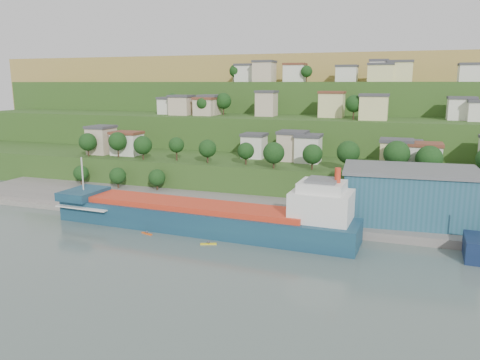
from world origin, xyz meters
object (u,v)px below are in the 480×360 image
at_px(caravan, 91,196).
at_px(kayak_orange, 147,233).
at_px(cargo_ship_near, 210,219).
at_px(warehouse, 409,194).

height_order(caravan, kayak_orange, caravan).
distance_m(cargo_ship_near, kayak_orange, 15.08).
relative_size(warehouse, caravan, 5.60).
relative_size(warehouse, kayak_orange, 10.27).
distance_m(warehouse, caravan, 86.42).
height_order(cargo_ship_near, caravan, cargo_ship_near).
height_order(cargo_ship_near, kayak_orange, cargo_ship_near).
bearing_deg(cargo_ship_near, kayak_orange, -149.13).
bearing_deg(warehouse, caravan, -179.54).
xyz_separation_m(cargo_ship_near, kayak_orange, (-13.05, -7.01, -2.83)).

